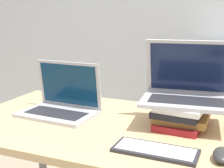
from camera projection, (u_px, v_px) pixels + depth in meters
The scene contains 6 objects.
desk at pixel (110, 142), 1.39m from camera, with size 1.32×0.76×0.74m.
laptop_left at pixel (61, 104), 1.50m from camera, with size 0.36×0.25×0.25m.
book_stack at pixel (182, 113), 1.34m from camera, with size 0.22×0.29×0.11m.
laptop_on_books at pixel (187, 90), 1.33m from camera, with size 0.40×0.30×0.26m.
wireless_keyboard at pixel (155, 150), 1.09m from camera, with size 0.30×0.13×0.01m.
mouse at pixel (222, 155), 1.03m from camera, with size 0.06×0.11×0.04m.
Camera 1 is at (0.51, -0.82, 1.22)m, focal length 50.00 mm.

